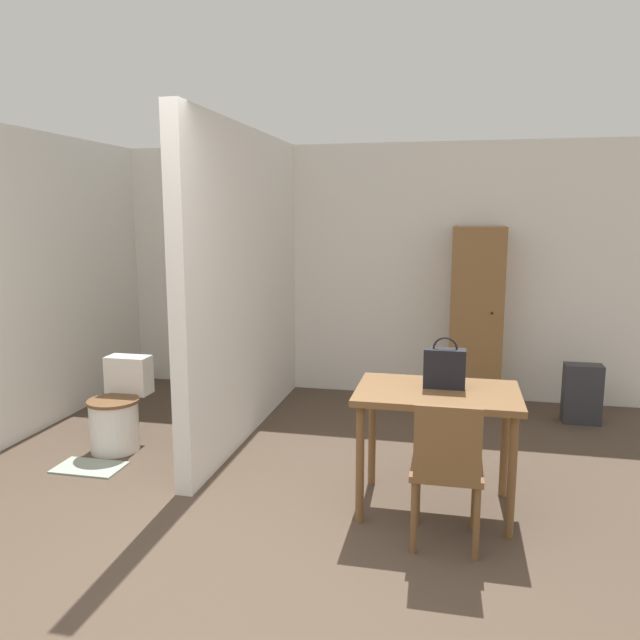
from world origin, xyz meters
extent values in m
plane|color=#4C3D30|center=(0.00, 0.00, 0.00)|extent=(16.00, 16.00, 0.00)
cube|color=white|center=(0.00, 3.85, 1.25)|extent=(5.75, 0.12, 2.50)
cube|color=white|center=(-2.44, 1.89, 1.25)|extent=(0.12, 4.79, 2.50)
cube|color=white|center=(-0.66, 2.45, 1.25)|extent=(0.12, 2.67, 2.50)
cube|color=brown|center=(0.95, 1.30, 0.75)|extent=(0.98, 0.66, 0.04)
cylinder|color=brown|center=(0.52, 1.02, 0.36)|extent=(0.05, 0.05, 0.73)
cylinder|color=brown|center=(1.38, 1.02, 0.36)|extent=(0.05, 0.05, 0.73)
cylinder|color=brown|center=(0.52, 1.57, 0.36)|extent=(0.05, 0.05, 0.73)
cylinder|color=brown|center=(1.38, 1.57, 0.36)|extent=(0.05, 0.05, 0.73)
cube|color=brown|center=(1.02, 0.91, 0.43)|extent=(0.39, 0.39, 0.04)
cube|color=brown|center=(1.02, 0.73, 0.64)|extent=(0.35, 0.03, 0.39)
cylinder|color=brown|center=(0.85, 1.07, 0.21)|extent=(0.04, 0.04, 0.41)
cylinder|color=brown|center=(1.18, 1.07, 0.21)|extent=(0.04, 0.04, 0.41)
cylinder|color=brown|center=(0.86, 0.74, 0.21)|extent=(0.04, 0.04, 0.41)
cylinder|color=brown|center=(1.18, 0.74, 0.21)|extent=(0.04, 0.04, 0.41)
cylinder|color=white|center=(-1.52, 1.76, 0.19)|extent=(0.37, 0.37, 0.38)
cylinder|color=brown|center=(-1.52, 1.76, 0.40)|extent=(0.39, 0.39, 0.02)
cube|color=white|center=(-1.52, 2.01, 0.54)|extent=(0.34, 0.18, 0.31)
cube|color=black|center=(0.98, 1.36, 0.89)|extent=(0.25, 0.11, 0.24)
torus|color=black|center=(0.98, 1.36, 1.01)|extent=(0.15, 0.01, 0.15)
cube|color=brown|center=(1.23, 3.55, 0.85)|extent=(0.48, 0.45, 1.71)
sphere|color=black|center=(1.36, 3.31, 0.94)|extent=(0.02, 0.02, 0.02)
cube|color=#99A899|center=(-1.52, 1.39, 0.01)|extent=(0.48, 0.29, 0.01)
cube|color=#2D2D33|center=(2.15, 3.23, 0.26)|extent=(0.32, 0.18, 0.53)
camera|label=1|loc=(1.03, -2.42, 1.82)|focal=35.00mm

